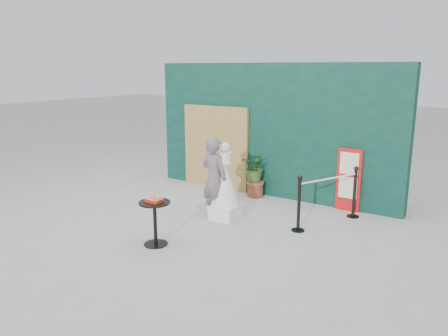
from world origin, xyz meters
The scene contains 10 objects.
ground centered at (0.00, 0.00, 0.00)m, with size 60.00×60.00×0.00m, color #ADAAA5.
back_wall centered at (0.00, 3.15, 1.50)m, with size 6.00×0.30×3.00m, color #0A2F28.
bamboo_fence centered at (-1.40, 2.94, 1.00)m, with size 1.80×0.08×2.00m, color tan.
woman centered at (-0.14, 1.07, 0.80)m, with size 0.59×0.39×1.61m, color slate.
menu_board centered at (1.90, 2.95, 0.65)m, with size 0.50×0.07×1.30m.
statue centered at (0.07, 1.15, 0.62)m, with size 0.59×0.59×1.52m.
cafe_table centered at (-0.20, -0.58, 0.50)m, with size 0.52×0.52×0.75m.
food_basket centered at (-0.19, -0.58, 0.79)m, with size 0.26×0.19×0.11m.
planter centered at (-0.18, 2.78, 0.60)m, with size 0.60×0.52×1.03m.
stanchion_barrier centered at (1.83, 1.97, 0.49)m, with size 0.84×1.54×1.03m.
Camera 1 is at (4.53, -5.65, 2.91)m, focal length 35.00 mm.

